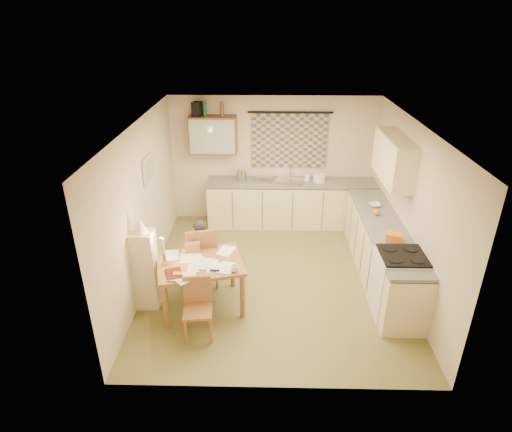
{
  "coord_description": "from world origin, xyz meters",
  "views": [
    {
      "loc": [
        -0.16,
        -5.83,
        3.91
      ],
      "look_at": [
        -0.3,
        0.2,
        1.01
      ],
      "focal_mm": 30.0,
      "sensor_mm": 36.0,
      "label": 1
    }
  ],
  "objects_px": {
    "person": "(200,253)",
    "dining_table": "(201,284)",
    "counter_back": "(292,203)",
    "stove": "(398,285)",
    "chair_far": "(202,266)",
    "counter_right": "(381,252)",
    "shelf_stand": "(146,270)"
  },
  "relations": [
    {
      "from": "counter_back",
      "to": "counter_right",
      "type": "height_order",
      "value": "same"
    },
    {
      "from": "dining_table",
      "to": "chair_far",
      "type": "height_order",
      "value": "chair_far"
    },
    {
      "from": "counter_back",
      "to": "dining_table",
      "type": "xyz_separation_m",
      "value": [
        -1.43,
        -2.71,
        -0.07
      ]
    },
    {
      "from": "shelf_stand",
      "to": "person",
      "type": "bearing_deg",
      "value": 37.85
    },
    {
      "from": "dining_table",
      "to": "person",
      "type": "bearing_deg",
      "value": 84.61
    },
    {
      "from": "stove",
      "to": "shelf_stand",
      "type": "relative_size",
      "value": 0.8
    },
    {
      "from": "dining_table",
      "to": "stove",
      "type": "bearing_deg",
      "value": -16.42
    },
    {
      "from": "counter_back",
      "to": "person",
      "type": "distance_m",
      "value": 2.64
    },
    {
      "from": "counter_right",
      "to": "chair_far",
      "type": "height_order",
      "value": "chair_far"
    },
    {
      "from": "person",
      "to": "dining_table",
      "type": "bearing_deg",
      "value": 66.71
    },
    {
      "from": "stove",
      "to": "person",
      "type": "xyz_separation_m",
      "value": [
        -2.85,
        0.66,
        0.08
      ]
    },
    {
      "from": "chair_far",
      "to": "person",
      "type": "relative_size",
      "value": 0.92
    },
    {
      "from": "person",
      "to": "shelf_stand",
      "type": "xyz_separation_m",
      "value": [
        -0.69,
        -0.54,
        0.04
      ]
    },
    {
      "from": "counter_back",
      "to": "person",
      "type": "relative_size",
      "value": 2.94
    },
    {
      "from": "person",
      "to": "counter_back",
      "type": "bearing_deg",
      "value": -157.57
    },
    {
      "from": "person",
      "to": "stove",
      "type": "bearing_deg",
      "value": 134.75
    },
    {
      "from": "dining_table",
      "to": "shelf_stand",
      "type": "xyz_separation_m",
      "value": [
        -0.78,
        0.02,
        0.22
      ]
    },
    {
      "from": "counter_right",
      "to": "person",
      "type": "height_order",
      "value": "person"
    },
    {
      "from": "stove",
      "to": "dining_table",
      "type": "height_order",
      "value": "stove"
    },
    {
      "from": "chair_far",
      "to": "person",
      "type": "height_order",
      "value": "person"
    },
    {
      "from": "shelf_stand",
      "to": "stove",
      "type": "bearing_deg",
      "value": -1.89
    },
    {
      "from": "counter_right",
      "to": "shelf_stand",
      "type": "bearing_deg",
      "value": -166.93
    },
    {
      "from": "dining_table",
      "to": "shelf_stand",
      "type": "distance_m",
      "value": 0.81
    },
    {
      "from": "stove",
      "to": "dining_table",
      "type": "distance_m",
      "value": 2.76
    },
    {
      "from": "counter_back",
      "to": "chair_far",
      "type": "distance_m",
      "value": 2.62
    },
    {
      "from": "counter_back",
      "to": "chair_far",
      "type": "relative_size",
      "value": 3.19
    },
    {
      "from": "stove",
      "to": "chair_far",
      "type": "bearing_deg",
      "value": 166.7
    },
    {
      "from": "dining_table",
      "to": "person",
      "type": "height_order",
      "value": "person"
    },
    {
      "from": "counter_back",
      "to": "stove",
      "type": "bearing_deg",
      "value": -64.72
    },
    {
      "from": "counter_back",
      "to": "dining_table",
      "type": "distance_m",
      "value": 3.07
    },
    {
      "from": "chair_far",
      "to": "shelf_stand",
      "type": "xyz_separation_m",
      "value": [
        -0.71,
        -0.55,
        0.28
      ]
    },
    {
      "from": "counter_right",
      "to": "person",
      "type": "relative_size",
      "value": 2.63
    }
  ]
}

